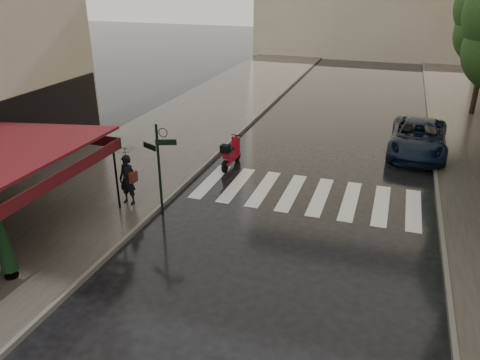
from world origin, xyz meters
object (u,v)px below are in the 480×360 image
Objects in this scene: pedestrian_with_umbrella at (125,158)px; scooter at (231,154)px; parked_car at (418,138)px; parasol_front at (2,234)px.

pedestrian_with_umbrella reaches higher than scooter.
parked_car is (9.29, 8.56, -1.06)m from pedestrian_with_umbrella.
parked_car is (7.21, 4.17, 0.16)m from scooter.
scooter is 0.76× the size of parasol_front.
pedestrian_with_umbrella is 1.38× the size of scooter.
scooter is at bearing 70.83° from pedestrian_with_umbrella.
parasol_front reaches higher than parked_car.
pedestrian_with_umbrella is at bearing -135.06° from parked_car.
pedestrian_with_umbrella reaches higher than parasol_front.
parked_car is at bearing 33.02° from scooter.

